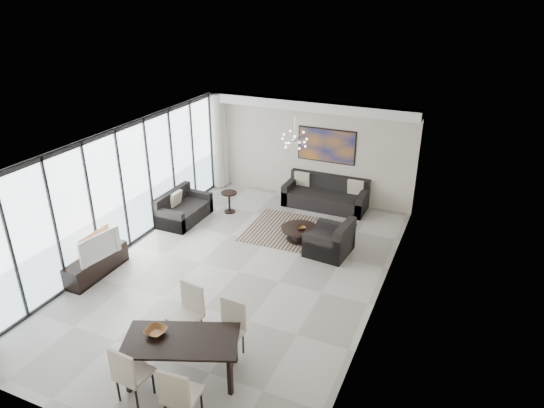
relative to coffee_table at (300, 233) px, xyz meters
The scene contains 20 objects.
room_shell 2.32m from the coffee_table, 97.21° to the right, with size 6.00×9.00×2.90m.
window_wall 4.25m from the coffee_table, 151.64° to the right, with size 0.37×8.95×2.90m.
soffit 3.58m from the coffee_table, 106.52° to the left, with size 5.98×0.40×0.26m, color white.
painting 2.95m from the coffee_table, 94.60° to the left, with size 1.68×0.04×0.98m, color #B86919.
chandelier 2.28m from the coffee_table, 125.04° to the left, with size 0.66×0.66×0.71m.
rug 0.42m from the coffee_table, 113.39° to the left, with size 2.60×2.00×0.01m, color black.
coffee_table is the anchor object (origin of this frame).
bowl_coffee 0.19m from the coffee_table, 42.35° to the right, with size 0.22×0.22×0.07m, color brown.
sofa_main 2.15m from the coffee_table, 90.88° to the left, with size 2.31×0.94×0.84m.
loveseat 3.26m from the coffee_table, behind, with size 0.87×1.56×0.78m.
armchair 0.95m from the coffee_table, 20.14° to the right, with size 1.02×1.07×0.83m.
side_table 2.45m from the coffee_table, 163.21° to the left, with size 0.43×0.43×0.59m.
tv_console 4.74m from the coffee_table, 137.01° to the right, with size 0.44×1.56×0.49m, color black.
television 4.70m from the coffee_table, 135.16° to the right, with size 1.01×0.13×0.58m, color gray.
dining_table 5.05m from the coffee_table, 90.99° to the right, with size 1.98×1.49×0.74m.
dining_chair_sw 5.82m from the coffee_table, 95.05° to the right, with size 0.50×0.50×1.01m.
dining_chair_se 5.87m from the coffee_table, 86.10° to the right, with size 0.51×0.51×1.04m.
dining_chair_nw 4.22m from the coffee_table, 96.84° to the right, with size 0.57×0.57×1.07m.
dining_chair_ne 4.27m from the coffee_table, 85.18° to the right, with size 0.49×0.49×1.02m.
bowl_dining 5.12m from the coffee_table, 95.92° to the right, with size 0.33×0.33×0.08m, color brown.
Camera 1 is at (4.31, -7.99, 5.78)m, focal length 32.00 mm.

